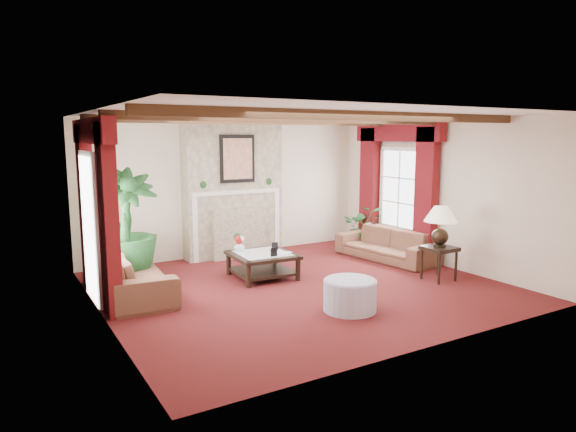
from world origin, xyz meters
TOP-DOWN VIEW (x-y plane):
  - floor at (0.00, 0.00)m, footprint 6.00×6.00m
  - ceiling at (0.00, 0.00)m, footprint 6.00×6.00m
  - back_wall at (0.00, 2.75)m, footprint 6.00×0.02m
  - left_wall at (-3.00, 0.00)m, footprint 0.02×5.50m
  - right_wall at (3.00, 0.00)m, footprint 0.02×5.50m
  - ceiling_beams at (0.00, 0.00)m, footprint 6.00×3.00m
  - fireplace at (0.00, 2.55)m, footprint 2.00×0.52m
  - french_door_left at (-2.97, 1.00)m, footprint 0.10×1.10m
  - french_door_right at (2.97, 1.00)m, footprint 0.10×1.10m
  - curtains_left at (-2.86, 1.00)m, footprint 0.20×2.40m
  - curtains_right at (2.86, 1.00)m, footprint 0.20×2.40m
  - sofa_left at (-2.37, 1.04)m, footprint 2.38×1.01m
  - sofa_right at (2.41, 0.72)m, footprint 2.22×1.17m
  - potted_palm at (-2.33, 1.66)m, footprint 1.37×2.05m
  - small_plant at (2.61, 1.69)m, footprint 1.74×1.75m
  - coffee_table at (-0.27, 0.81)m, footprint 1.07×1.07m
  - side_table at (2.19, -0.83)m, footprint 0.61×0.61m
  - ottoman at (-0.01, -1.29)m, footprint 0.73×0.73m
  - table_lamp at (2.19, -0.83)m, footprint 0.55×0.55m
  - flower_vase at (-0.55, 1.12)m, footprint 0.31×0.31m
  - book at (-0.08, 0.56)m, footprint 0.25×0.24m
  - photo_frame_a at (-0.22, 0.49)m, footprint 0.12×0.02m
  - photo_frame_b at (0.03, 0.90)m, footprint 0.11×0.06m

SIDE VIEW (x-z plane):
  - floor at x=0.00m, z-range 0.00..0.00m
  - coffee_table at x=-0.27m, z-range 0.00..0.42m
  - ottoman at x=-0.01m, z-range 0.00..0.43m
  - side_table at x=2.19m, z-range 0.00..0.57m
  - small_plant at x=2.61m, z-range 0.00..0.74m
  - sofa_right at x=2.41m, z-range 0.00..0.80m
  - sofa_left at x=-2.37m, z-range 0.00..0.89m
  - photo_frame_b at x=0.03m, z-range 0.42..0.56m
  - photo_frame_a at x=-0.22m, z-range 0.42..0.58m
  - flower_vase at x=-0.55m, z-range 0.42..0.60m
  - potted_palm at x=-2.33m, z-range 0.00..1.05m
  - book at x=-0.08m, z-range 0.42..0.72m
  - table_lamp at x=2.19m, z-range 0.57..1.26m
  - back_wall at x=0.00m, z-range 0.00..2.70m
  - left_wall at x=-3.00m, z-range 0.00..2.70m
  - right_wall at x=3.00m, z-range 0.00..2.70m
  - french_door_left at x=-2.97m, z-range 1.05..3.21m
  - french_door_right at x=2.97m, z-range 1.05..3.21m
  - curtains_left at x=-2.86m, z-range 1.28..3.83m
  - curtains_right at x=2.86m, z-range 1.28..3.83m
  - ceiling_beams at x=0.00m, z-range 2.58..2.70m
  - ceiling at x=0.00m, z-range 2.70..2.70m
  - fireplace at x=0.00m, z-range 1.35..4.05m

